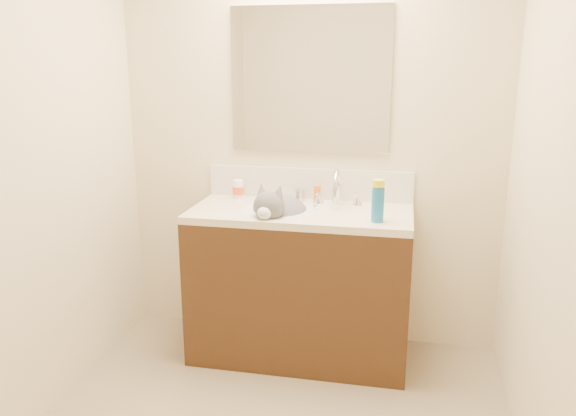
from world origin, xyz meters
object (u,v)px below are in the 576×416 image
at_px(vanity_cabinet, 300,287).
at_px(amber_bottle, 317,194).
at_px(cat, 278,214).
at_px(spray_can, 378,205).
at_px(silver_jar, 299,195).
at_px(faucet, 337,190).
at_px(pill_bottle, 238,189).
at_px(basin, 278,222).

distance_m(vanity_cabinet, amber_bottle, 0.54).
xyz_separation_m(cat, spray_can, (0.54, -0.11, 0.11)).
distance_m(vanity_cabinet, silver_jar, 0.53).
height_order(faucet, pill_bottle, faucet).
xyz_separation_m(faucet, amber_bottle, (-0.12, 0.06, -0.04)).
relative_size(amber_bottle, spray_can, 0.57).
height_order(basin, silver_jar, silver_jar).
bearing_deg(silver_jar, amber_bottle, -7.58).
bearing_deg(cat, spray_can, -3.68).
distance_m(vanity_cabinet, spray_can, 0.70).
height_order(vanity_cabinet, spray_can, spray_can).
height_order(basin, cat, cat).
relative_size(faucet, amber_bottle, 2.85).
relative_size(pill_bottle, spray_can, 0.63).
bearing_deg(basin, spray_can, -12.39).
relative_size(basin, faucet, 1.61).
distance_m(pill_bottle, spray_can, 0.89).
bearing_deg(vanity_cabinet, cat, -162.25).
bearing_deg(cat, faucet, 38.42).
xyz_separation_m(faucet, cat, (-0.30, -0.17, -0.11)).
distance_m(vanity_cabinet, cat, 0.45).
bearing_deg(silver_jar, pill_bottle, -177.51).
bearing_deg(cat, silver_jar, 81.87).
bearing_deg(spray_can, amber_bottle, 136.38).
relative_size(vanity_cabinet, spray_can, 6.98).
xyz_separation_m(basin, faucet, (0.30, 0.17, 0.16)).
bearing_deg(pill_bottle, cat, -38.23).
bearing_deg(faucet, basin, -150.88).
relative_size(faucet, pill_bottle, 2.59).
distance_m(faucet, spray_can, 0.37).
bearing_deg(amber_bottle, cat, -127.71).
height_order(faucet, spray_can, faucet).
xyz_separation_m(pill_bottle, amber_bottle, (0.47, 0.00, -0.01)).
relative_size(vanity_cabinet, silver_jar, 17.88).
bearing_deg(cat, vanity_cabinet, 25.75).
bearing_deg(vanity_cabinet, spray_can, -19.51).
height_order(vanity_cabinet, pill_bottle, pill_bottle).
height_order(vanity_cabinet, amber_bottle, amber_bottle).
height_order(cat, pill_bottle, cat).
xyz_separation_m(cat, pill_bottle, (-0.29, 0.23, 0.08)).
distance_m(pill_bottle, silver_jar, 0.36).
relative_size(pill_bottle, amber_bottle, 1.10).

